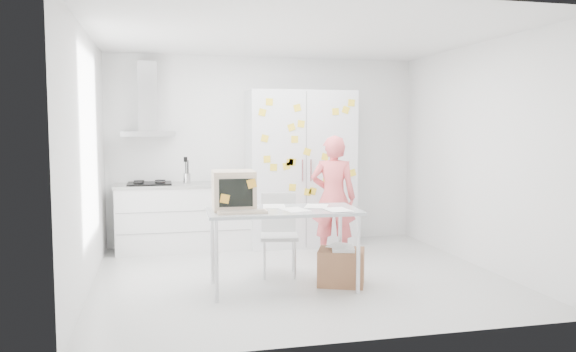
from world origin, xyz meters
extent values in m
cube|color=silver|center=(0.00, 0.00, -0.01)|extent=(4.50, 4.00, 0.02)
cube|color=white|center=(0.00, 2.00, 1.35)|extent=(4.50, 0.02, 2.70)
cube|color=white|center=(-2.25, 0.00, 1.35)|extent=(0.02, 4.00, 2.70)
cube|color=white|center=(2.25, 0.00, 1.35)|extent=(0.02, 4.00, 2.70)
cube|color=white|center=(0.00, 0.00, 2.70)|extent=(4.50, 4.00, 0.02)
cube|color=white|center=(-1.20, 1.70, 0.44)|extent=(1.80, 0.60, 0.88)
cube|color=gray|center=(-1.20, 1.40, 0.58)|extent=(1.76, 0.01, 0.01)
cube|color=gray|center=(-1.20, 1.40, 0.30)|extent=(1.76, 0.01, 0.01)
cube|color=#9E9E99|center=(-1.20, 1.70, 0.90)|extent=(1.84, 0.63, 0.04)
cube|color=black|center=(-1.65, 1.70, 0.93)|extent=(0.58, 0.50, 0.03)
cylinder|color=black|center=(-1.79, 1.58, 0.95)|extent=(0.14, 0.14, 0.02)
cylinder|color=black|center=(-1.51, 1.58, 0.95)|extent=(0.14, 0.14, 0.02)
cylinder|color=black|center=(-1.79, 1.82, 0.95)|extent=(0.14, 0.14, 0.02)
cylinder|color=black|center=(-1.51, 1.82, 0.95)|extent=(0.14, 0.14, 0.02)
cylinder|color=silver|center=(-1.15, 1.70, 0.99)|extent=(0.10, 0.10, 0.14)
cylinder|color=black|center=(-1.16, 1.71, 1.09)|extent=(0.01, 0.01, 0.30)
cylinder|color=black|center=(-1.13, 1.69, 1.09)|extent=(0.01, 0.01, 0.30)
cylinder|color=black|center=(-1.15, 1.72, 1.09)|extent=(0.01, 0.01, 0.30)
cube|color=black|center=(-1.16, 1.71, 1.25)|extent=(0.05, 0.01, 0.07)
imported|color=white|center=(-0.50, 1.70, 0.96)|extent=(0.31, 0.31, 0.08)
sphere|color=#B2140F|center=(-0.56, 1.72, 0.99)|extent=(0.08, 0.08, 0.08)
sphere|color=#B2140F|center=(-0.47, 1.65, 0.99)|extent=(0.08, 0.08, 0.08)
sphere|color=#B2140F|center=(-0.43, 1.74, 0.99)|extent=(0.08, 0.08, 0.08)
cylinder|color=yellow|center=(-0.52, 1.72, 1.03)|extent=(0.09, 0.17, 0.10)
cylinder|color=yellow|center=(-0.49, 1.72, 1.03)|extent=(0.04, 0.17, 0.10)
cylinder|color=yellow|center=(-0.47, 1.72, 1.03)|extent=(0.08, 0.17, 0.10)
cube|color=silver|center=(-1.65, 1.75, 1.60)|extent=(0.70, 0.48, 0.07)
cube|color=silver|center=(-1.65, 1.87, 2.10)|extent=(0.26, 0.24, 0.95)
cube|color=silver|center=(0.45, 1.68, 1.10)|extent=(1.50, 0.65, 2.20)
cube|color=slate|center=(0.45, 1.35, 1.10)|extent=(0.01, 0.01, 2.16)
cube|color=silver|center=(0.39, 1.34, 1.10)|extent=(0.02, 0.02, 0.30)
cube|color=silver|center=(0.51, 1.34, 1.10)|extent=(0.02, 0.02, 0.30)
cube|color=yellow|center=(0.86, 1.34, 1.90)|extent=(0.10, 0.00, 0.10)
cube|color=yellow|center=(1.01, 1.34, 1.93)|extent=(0.12, 0.00, 0.12)
cube|color=yellow|center=(1.12, 1.34, 1.05)|extent=(0.12, 0.00, 0.12)
cube|color=yellow|center=(0.22, 1.34, 1.21)|extent=(0.10, 0.00, 0.10)
cube|color=yellow|center=(0.46, 1.34, 1.35)|extent=(0.12, 0.00, 0.12)
cube|color=yellow|center=(0.83, 1.34, 0.86)|extent=(0.12, 0.00, 0.12)
cube|color=yellow|center=(0.25, 1.34, 0.87)|extent=(0.10, 0.00, 0.10)
cube|color=yellow|center=(0.32, 1.34, 1.95)|extent=(0.12, 0.00, 0.12)
cube|color=yellow|center=(0.54, 1.34, 0.81)|extent=(0.12, 0.00, 0.12)
cube|color=yellow|center=(0.86, 1.34, 1.19)|extent=(0.12, 0.00, 0.12)
cube|color=yellow|center=(0.74, 1.34, 0.94)|extent=(0.10, 0.00, 0.10)
cube|color=yellow|center=(0.24, 1.34, 1.69)|extent=(0.12, 0.00, 0.12)
cube|color=yellow|center=(-0.01, 1.34, 1.15)|extent=(0.10, 0.00, 0.10)
cube|color=yellow|center=(-0.10, 1.34, 1.26)|extent=(0.10, 0.00, 0.10)
cube|color=yellow|center=(-0.16, 1.34, 1.89)|extent=(0.11, 0.00, 0.11)
cube|color=yellow|center=(0.38, 1.34, 0.59)|extent=(0.10, 0.00, 0.10)
cube|color=yellow|center=(0.25, 1.34, 1.22)|extent=(0.11, 0.00, 0.11)
cube|color=yellow|center=(0.99, 1.34, 0.59)|extent=(0.11, 0.00, 0.11)
cube|color=yellow|center=(1.09, 1.34, 2.03)|extent=(0.10, 0.00, 0.10)
cube|color=yellow|center=(0.28, 1.34, 1.53)|extent=(0.10, 0.00, 0.10)
cube|color=yellow|center=(0.17, 1.34, 1.16)|extent=(0.11, 0.00, 0.11)
cube|color=yellow|center=(0.63, 1.34, 0.52)|extent=(0.10, 0.00, 0.10)
cube|color=yellow|center=(-0.07, 1.34, 2.03)|extent=(0.10, 0.00, 0.10)
cube|color=yellow|center=(-0.13, 1.34, 1.54)|extent=(0.12, 0.00, 0.12)
cube|color=yellow|center=(0.76, 1.34, 0.77)|extent=(0.11, 0.00, 0.11)
cube|color=yellow|center=(0.37, 1.34, 1.73)|extent=(0.11, 0.00, 0.11)
cube|color=yellow|center=(0.72, 1.34, 1.28)|extent=(0.11, 0.00, 0.11)
cube|color=yellow|center=(0.47, 1.34, 0.80)|extent=(0.11, 0.00, 0.11)
imported|color=#F35E62|center=(0.65, 0.75, 0.79)|extent=(0.68, 0.56, 1.59)
cube|color=#AEB6BA|center=(-0.28, -0.45, 0.83)|extent=(1.59, 0.83, 0.03)
cylinder|color=silver|center=(-1.01, -0.75, 0.40)|extent=(0.04, 0.04, 0.80)
cylinder|color=silver|center=(0.42, -0.80, 0.40)|extent=(0.04, 0.04, 0.80)
cylinder|color=silver|center=(-0.98, -0.11, 0.40)|extent=(0.04, 0.04, 0.80)
cylinder|color=silver|center=(0.44, -0.15, 0.40)|extent=(0.04, 0.04, 0.80)
cube|color=beige|center=(-0.78, -0.35, 1.04)|extent=(0.44, 0.46, 0.40)
cube|color=beige|center=(-0.79, -0.58, 1.04)|extent=(0.40, 0.03, 0.36)
cube|color=black|center=(-0.79, -0.59, 1.04)|extent=(0.33, 0.02, 0.28)
cube|color=yellow|center=(-0.90, -0.59, 0.99)|extent=(0.10, 0.01, 0.10)
cube|color=yellow|center=(-0.63, -0.60, 1.13)|extent=(0.11, 0.01, 0.11)
cube|color=beige|center=(-0.73, -0.64, 0.86)|extent=(0.50, 0.18, 0.03)
cube|color=gray|center=(-0.73, -0.64, 0.87)|extent=(0.45, 0.14, 0.01)
cube|color=white|center=(-0.17, -0.51, 0.84)|extent=(0.30, 0.37, 0.00)
cube|color=white|center=(0.11, -0.33, 0.85)|extent=(0.34, 0.39, 0.00)
cube|color=white|center=(0.25, -0.64, 0.85)|extent=(0.26, 0.35, 0.00)
cube|color=white|center=(-0.33, -0.23, 0.84)|extent=(0.29, 0.37, 0.00)
cube|color=silver|center=(-0.21, 0.08, 0.45)|extent=(0.49, 0.49, 0.04)
cube|color=silver|center=(-0.17, 0.26, 0.70)|extent=(0.40, 0.10, 0.46)
cylinder|color=silver|center=(-0.40, -0.06, 0.21)|extent=(0.03, 0.03, 0.43)
cylinder|color=silver|center=(-0.07, -0.12, 0.21)|extent=(0.03, 0.03, 0.43)
cylinder|color=silver|center=(-0.35, 0.27, 0.21)|extent=(0.03, 0.03, 0.43)
cylinder|color=silver|center=(-0.01, 0.21, 0.21)|extent=(0.03, 0.03, 0.43)
cube|color=#8F5F3E|center=(0.36, -0.44, 0.19)|extent=(0.59, 0.54, 0.38)
cube|color=silver|center=(0.37, -0.47, 0.40)|extent=(0.31, 0.36, 0.03)
cube|color=silver|center=(0.35, -0.40, 0.42)|extent=(0.34, 0.35, 0.00)
camera|label=1|loc=(-1.54, -6.07, 1.69)|focal=35.00mm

